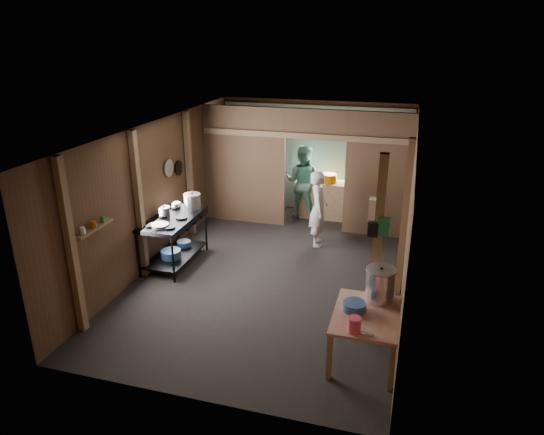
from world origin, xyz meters
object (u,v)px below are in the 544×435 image
(gas_range, at_px, (174,240))
(stock_pot, at_px, (380,285))
(stove_pot_large, at_px, (192,202))
(cook, at_px, (319,209))
(prep_table, at_px, (365,336))
(yellow_tub, at_px, (329,178))
(pink_bucket, at_px, (354,325))

(gas_range, distance_m, stock_pot, 4.14)
(stove_pot_large, relative_size, stock_pot, 0.68)
(cook, bearing_deg, gas_range, 113.38)
(stove_pot_large, distance_m, stock_pot, 4.19)
(prep_table, bearing_deg, gas_range, 152.60)
(gas_range, height_order, cook, cook)
(stove_pot_large, xyz_separation_m, cook, (2.23, 1.07, -0.28))
(gas_range, bearing_deg, cook, 33.49)
(gas_range, bearing_deg, yellow_tub, 53.81)
(gas_range, xyz_separation_m, cook, (2.40, 1.59, 0.32))
(pink_bucket, height_order, yellow_tub, yellow_tub)
(prep_table, relative_size, cook, 0.75)
(gas_range, relative_size, yellow_tub, 4.39)
(stock_pot, relative_size, yellow_tub, 1.36)
(yellow_tub, xyz_separation_m, cook, (0.07, -1.59, -0.18))
(stove_pot_large, height_order, cook, cook)
(prep_table, bearing_deg, pink_bucket, -103.26)
(cook, bearing_deg, prep_table, -169.60)
(gas_range, bearing_deg, prep_table, -27.40)
(gas_range, height_order, yellow_tub, yellow_tub)
(stove_pot_large, distance_m, cook, 2.49)
(gas_range, xyz_separation_m, stock_pot, (3.83, -1.51, 0.45))
(prep_table, xyz_separation_m, yellow_tub, (-1.39, 5.10, 0.61))
(prep_table, relative_size, stock_pot, 2.41)
(gas_range, relative_size, prep_table, 1.34)
(yellow_tub, bearing_deg, prep_table, -74.77)
(stock_pot, distance_m, yellow_tub, 4.92)
(gas_range, distance_m, cook, 2.89)
(prep_table, height_order, stock_pot, stock_pot)
(stock_pot, xyz_separation_m, pink_bucket, (-0.23, -0.86, -0.12))
(cook, bearing_deg, stove_pot_large, 105.56)
(prep_table, bearing_deg, cook, 110.52)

